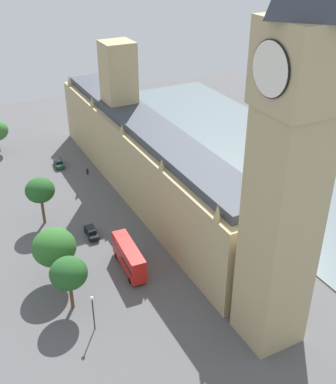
# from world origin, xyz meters

# --- Properties ---
(ground_plane) EXTENTS (148.91, 148.91, 0.00)m
(ground_plane) POSITION_xyz_m (0.00, 0.00, 0.00)
(ground_plane) COLOR #565659
(river_thames) EXTENTS (38.14, 134.02, 0.25)m
(river_thames) POSITION_xyz_m (-34.55, 0.00, 0.12)
(river_thames) COLOR slate
(river_thames) RESTS_ON ground
(parliament_building) EXTENTS (11.66, 78.91, 29.97)m
(parliament_building) POSITION_xyz_m (-1.99, -1.19, 8.77)
(parliament_building) COLOR tan
(parliament_building) RESTS_ON ground
(clock_tower) EXTENTS (8.61, 8.61, 58.60)m
(clock_tower) POSITION_xyz_m (-0.20, 44.64, 30.33)
(clock_tower) COLOR tan
(clock_tower) RESTS_ON ground
(car_dark_green_far_end) EXTENTS (2.20, 4.77, 1.74)m
(car_dark_green_far_end) POSITION_xyz_m (11.63, -22.07, 0.89)
(car_dark_green_far_end) COLOR #19472D
(car_dark_green_far_end) RESTS_ON ground
(car_black_opposite_hall) EXTENTS (2.03, 4.84, 1.74)m
(car_black_opposite_hall) POSITION_xyz_m (14.35, 9.80, 0.89)
(car_black_opposite_hall) COLOR black
(car_black_opposite_hall) RESTS_ON ground
(double_decker_bus_midblock) EXTENTS (3.17, 10.63, 4.75)m
(double_decker_bus_midblock) POSITION_xyz_m (11.79, 22.15, 2.63)
(double_decker_bus_midblock) COLOR red
(double_decker_bus_midblock) RESTS_ON ground
(pedestrian_corner) EXTENTS (0.60, 0.49, 1.71)m
(pedestrian_corner) POSITION_xyz_m (6.76, -14.99, 0.77)
(pedestrian_corner) COLOR black
(pedestrian_corner) RESTS_ON ground
(plane_tree_by_river_gate) EXTENTS (5.72, 5.72, 9.12)m
(plane_tree_by_river_gate) POSITION_xyz_m (23.30, 26.85, 6.65)
(plane_tree_by_river_gate) COLOR brown
(plane_tree_by_river_gate) RESTS_ON ground
(plane_tree_near_tower) EXTENTS (5.64, 5.64, 9.77)m
(plane_tree_near_tower) POSITION_xyz_m (21.12, 1.18, 7.33)
(plane_tree_near_tower) COLOR brown
(plane_tree_near_tower) RESTS_ON ground
(plane_tree_trailing) EXTENTS (7.13, 7.13, 9.47)m
(plane_tree_trailing) POSITION_xyz_m (23.40, 19.15, 6.42)
(plane_tree_trailing) COLOR brown
(plane_tree_trailing) RESTS_ON ground
(street_lamp_under_trees) EXTENTS (0.56, 0.56, 6.17)m
(street_lamp_under_trees) POSITION_xyz_m (21.77, 32.69, 4.32)
(street_lamp_under_trees) COLOR black
(street_lamp_under_trees) RESTS_ON ground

